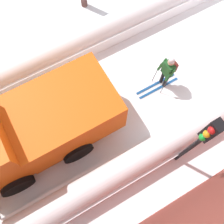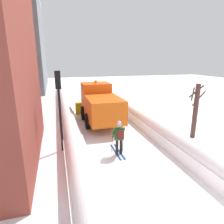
# 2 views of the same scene
# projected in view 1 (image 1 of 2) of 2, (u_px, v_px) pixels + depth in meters

# --- Properties ---
(ground_plane) EXTENTS (80.00, 80.00, 0.00)m
(ground_plane) POSITION_uv_depth(u_px,v_px,m) (35.00, 138.00, 9.23)
(ground_plane) COLOR white
(snowbank_left) EXTENTS (1.10, 36.00, 1.05)m
(snowbank_left) POSITION_uv_depth(u_px,v_px,m) (64.00, 204.00, 7.98)
(snowbank_left) COLOR white
(snowbank_left) RESTS_ON ground
(snowbank_right) EXTENTS (1.10, 36.00, 1.05)m
(snowbank_right) POSITION_uv_depth(u_px,v_px,m) (4.00, 77.00, 9.61)
(snowbank_right) COLOR white
(snowbank_right) RESTS_ON ground
(plow_truck) EXTENTS (3.20, 5.98, 3.12)m
(plow_truck) POSITION_uv_depth(u_px,v_px,m) (26.00, 132.00, 7.78)
(plow_truck) COLOR orange
(plow_truck) RESTS_ON ground
(skier) EXTENTS (0.62, 1.80, 1.81)m
(skier) POSITION_uv_depth(u_px,v_px,m) (168.00, 71.00, 9.10)
(skier) COLOR black
(skier) RESTS_ON ground
(traffic_light_pole) EXTENTS (0.28, 0.42, 4.20)m
(traffic_light_pole) POSITION_uv_depth(u_px,v_px,m) (201.00, 139.00, 6.17)
(traffic_light_pole) COLOR black
(traffic_light_pole) RESTS_ON ground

